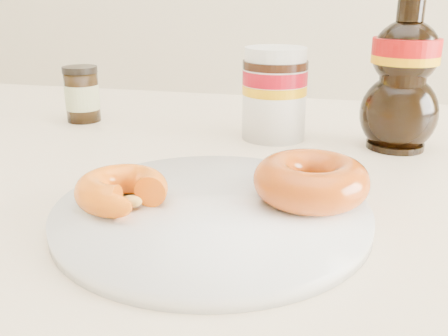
% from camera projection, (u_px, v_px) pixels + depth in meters
% --- Properties ---
extents(dining_table, '(1.40, 0.90, 0.75)m').
position_uv_depth(dining_table, '(216.00, 227.00, 0.65)').
color(dining_table, beige).
rests_on(dining_table, ground).
extents(plate, '(0.30, 0.30, 0.01)m').
position_uv_depth(plate, '(212.00, 212.00, 0.48)').
color(plate, white).
rests_on(plate, dining_table).
extents(donut_bitten, '(0.09, 0.09, 0.03)m').
position_uv_depth(donut_bitten, '(122.00, 190.00, 0.47)').
color(donut_bitten, '#E34B0C').
rests_on(donut_bitten, plate).
extents(donut_whole, '(0.12, 0.12, 0.04)m').
position_uv_depth(donut_whole, '(311.00, 180.00, 0.48)').
color(donut_whole, '#B0410B').
rests_on(donut_whole, plate).
extents(nutella_jar, '(0.09, 0.09, 0.13)m').
position_uv_depth(nutella_jar, '(275.00, 90.00, 0.72)').
color(nutella_jar, white).
rests_on(nutella_jar, dining_table).
extents(syrup_bottle, '(0.12, 0.11, 0.20)m').
position_uv_depth(syrup_bottle, '(403.00, 75.00, 0.66)').
color(syrup_bottle, black).
rests_on(syrup_bottle, dining_table).
extents(dark_jar, '(0.06, 0.06, 0.09)m').
position_uv_depth(dark_jar, '(82.00, 95.00, 0.83)').
color(dark_jar, black).
rests_on(dark_jar, dining_table).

